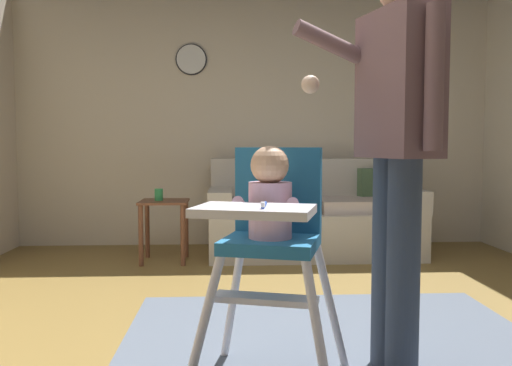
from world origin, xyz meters
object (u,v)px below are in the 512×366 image
at_px(couch, 313,217).
at_px(side_table, 164,217).
at_px(wall_clock, 191,59).
at_px(adult_standing, 397,145).
at_px(sippy_cup, 159,195).
at_px(high_chair, 271,219).

bearing_deg(couch, side_table, -78.14).
height_order(couch, wall_clock, wall_clock).
bearing_deg(couch, wall_clock, -112.95).
xyz_separation_m(adult_standing, sippy_cup, (-1.30, 2.26, -0.41)).
distance_m(high_chair, adult_standing, 0.63).
distance_m(high_chair, wall_clock, 3.39).
relative_size(couch, wall_clock, 6.16).
bearing_deg(adult_standing, high_chair, -0.33).
relative_size(side_table, wall_clock, 1.72).
distance_m(adult_standing, sippy_cup, 2.64).
height_order(adult_standing, sippy_cup, adult_standing).
bearing_deg(sippy_cup, couch, 11.49).
bearing_deg(sippy_cup, high_chair, -72.49).
xyz_separation_m(couch, sippy_cup, (-1.36, -0.28, 0.24)).
xyz_separation_m(sippy_cup, wall_clock, (0.23, 0.75, 1.25)).
bearing_deg(wall_clock, sippy_cup, -106.98).
distance_m(couch, wall_clock, 1.92).
distance_m(adult_standing, wall_clock, 3.31).
relative_size(side_table, sippy_cup, 5.20).
relative_size(couch, side_table, 3.59).
relative_size(couch, sippy_cup, 18.66).
height_order(high_chair, adult_standing, adult_standing).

